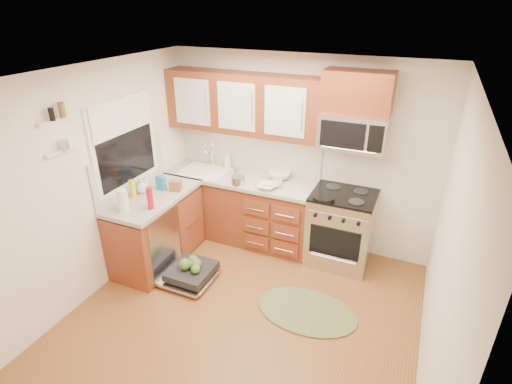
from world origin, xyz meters
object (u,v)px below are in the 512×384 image
at_px(upper_cabinets, 243,104).
at_px(range, 341,228).
at_px(cup, 277,184).
at_px(dishwasher, 189,273).
at_px(bowl_a, 266,186).
at_px(paper_towel_roll, 123,200).
at_px(skillet, 324,198).
at_px(stock_pot, 238,180).
at_px(rug, 306,311).
at_px(cutting_board, 268,183).
at_px(sink, 205,180).
at_px(bowl_b, 279,175).
at_px(microwave, 353,131).

distance_m(upper_cabinets, range, 1.99).
bearing_deg(cup, dishwasher, -124.48).
bearing_deg(bowl_a, paper_towel_roll, -136.40).
height_order(skillet, stock_pot, stock_pot).
distance_m(rug, cutting_board, 1.65).
bearing_deg(paper_towel_roll, sink, 79.85).
height_order(stock_pot, cutting_board, stock_pot).
distance_m(skillet, stock_pot, 1.13).
distance_m(range, rug, 1.19).
height_order(range, rug, range).
height_order(upper_cabinets, bowl_a, upper_cabinets).
height_order(dishwasher, stock_pot, stock_pot).
xyz_separation_m(upper_cabinets, cup, (0.58, -0.24, -0.90)).
height_order(bowl_b, cup, cup).
xyz_separation_m(cutting_board, cup, (0.14, -0.05, 0.04)).
relative_size(upper_cabinets, cutting_board, 6.94).
bearing_deg(bowl_a, upper_cabinets, 145.26).
distance_m(stock_pot, bowl_a, 0.38).
relative_size(skillet, cup, 2.04).
distance_m(upper_cabinets, paper_towel_roll, 1.87).
distance_m(dishwasher, cup, 1.53).
xyz_separation_m(range, paper_towel_roll, (-2.17, -1.36, 0.58)).
bearing_deg(cup, upper_cabinets, 157.60).
distance_m(stock_pot, cutting_board, 0.39).
relative_size(upper_cabinets, microwave, 2.70).
bearing_deg(paper_towel_roll, dishwasher, 19.67).
relative_size(range, skillet, 3.72).
xyz_separation_m(sink, stock_pot, (0.62, -0.20, 0.18)).
height_order(dishwasher, rug, dishwasher).
relative_size(sink, bowl_b, 2.05).
relative_size(rug, cup, 8.74).
distance_m(rug, stock_pot, 1.80).
height_order(upper_cabinets, rug, upper_cabinets).
xyz_separation_m(range, microwave, (0.00, 0.12, 1.23)).
bearing_deg(rug, microwave, 86.00).
relative_size(upper_cabinets, sink, 3.31).
distance_m(dishwasher, skillet, 1.83).
bearing_deg(stock_pot, sink, 161.99).
height_order(cutting_board, bowl_a, bowl_a).
bearing_deg(cutting_board, dishwasher, -117.71).
bearing_deg(bowl_a, bowl_b, 84.51).
height_order(microwave, skillet, microwave).
relative_size(stock_pot, cutting_board, 0.62).
bearing_deg(dishwasher, cutting_board, 62.29).
bearing_deg(stock_pot, cutting_board, 26.05).
height_order(rug, cup, cup).
bearing_deg(range, bowl_a, -169.12).
bearing_deg(sink, cutting_board, -1.81).
bearing_deg(stock_pot, range, 9.08).
bearing_deg(paper_towel_roll, upper_cabinets, 62.96).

